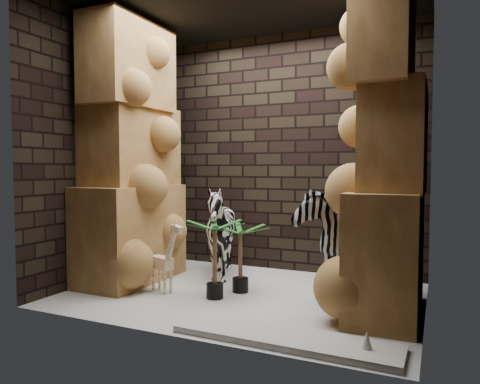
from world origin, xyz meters
The scene contains 13 objects.
floor centered at (0.00, 0.00, 0.00)m, with size 3.50×3.50×0.00m, color silver.
wall_back centered at (0.00, 1.25, 1.50)m, with size 3.50×3.50×0.00m, color black.
wall_front centered at (0.00, -1.25, 1.50)m, with size 3.50×3.50×0.00m, color black.
wall_left centered at (-1.75, 0.00, 1.50)m, with size 3.00×3.00×0.00m, color black.
wall_right centered at (1.75, 0.00, 1.50)m, with size 3.00×3.00×0.00m, color black.
rock_pillar_left centered at (-1.40, 0.00, 1.50)m, with size 0.68×1.30×3.00m, color tan, non-canonical shape.
rock_pillar_right centered at (1.42, 0.00, 1.50)m, with size 0.58×1.25×3.00m, color tan, non-canonical shape.
zebra_right centered at (0.80, 0.42, 0.66)m, with size 0.60×1.11×1.32m, color white.
zebra_left centered at (-0.49, 0.49, 0.50)m, with size 0.88×1.09×0.99m, color white.
giraffe_toy centered at (-0.80, -0.26, 0.40)m, with size 0.41×0.14×0.79m, color #FDDFB1, non-canonical shape.
palm_front centered at (-0.05, 0.08, 0.36)m, with size 0.36×0.36×0.72m, color #104413, non-canonical shape.
palm_back centered at (-0.19, -0.23, 0.40)m, with size 0.36×0.36×0.80m, color #104413, non-canonical shape.
surfboard centered at (0.80, -0.98, 0.03)m, with size 1.72×0.42×0.05m, color white.
Camera 1 is at (1.83, -4.08, 1.29)m, focal length 32.87 mm.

